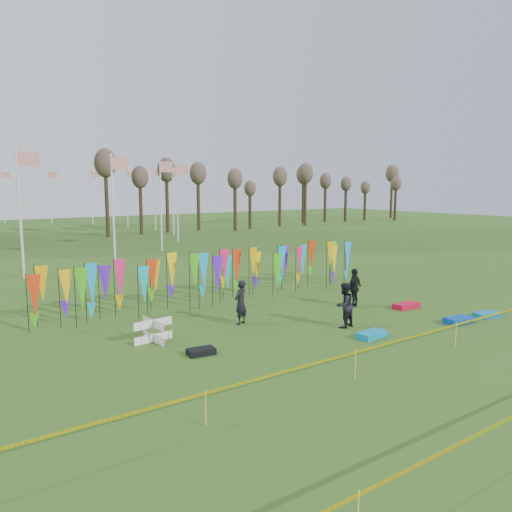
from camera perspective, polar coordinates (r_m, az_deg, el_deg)
ground at (r=18.31m, az=10.46°, el=-10.22°), size 160.00×160.00×0.00m
banner_row at (r=24.72m, az=-3.48°, el=-1.53°), size 18.64×0.64×2.47m
caution_tape_near at (r=16.53m, az=15.52°, el=-9.57°), size 26.00×0.02×0.90m
tree_line at (r=71.61m, az=3.24°, el=8.42°), size 53.92×1.92×7.84m
box_kite at (r=18.79m, az=-11.63°, el=-8.37°), size 0.79×0.79×0.88m
person_left at (r=20.67m, az=-1.76°, el=-5.31°), size 0.82×0.73×1.85m
person_mid at (r=20.52m, az=10.03°, el=-5.55°), size 0.97×0.68×1.84m
person_right at (r=24.06m, az=11.19°, el=-3.57°), size 1.20×0.86×1.83m
kite_bag_turquoise at (r=19.54m, az=13.06°, el=-8.76°), size 1.23×0.70×0.24m
kite_bag_blue at (r=22.62m, az=22.14°, el=-6.82°), size 1.28×0.79×0.25m
kite_bag_red at (r=24.51m, az=16.82°, el=-5.46°), size 1.32×0.65×0.24m
kite_bag_black at (r=17.36m, az=-6.29°, el=-10.80°), size 0.99×0.65×0.21m
kite_bag_teal at (r=24.12m, az=24.91°, el=-6.11°), size 1.28×0.89×0.22m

